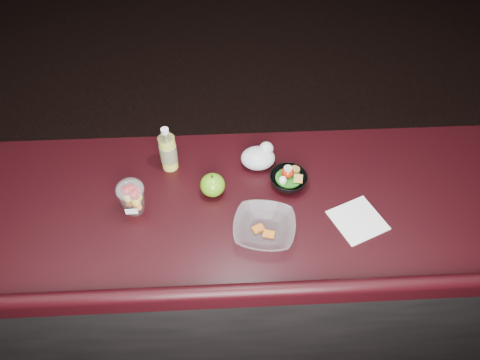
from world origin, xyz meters
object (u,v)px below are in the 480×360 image
lemonade_bottle (168,151)px  fruit_cup (132,197)px  green_apple (213,185)px  snack_bowl (288,179)px  takeout_bowl (264,228)px

lemonade_bottle → fruit_cup: lemonade_bottle is taller
green_apple → snack_bowl: bearing=5.8°
fruit_cup → lemonade_bottle: bearing=60.0°
lemonade_bottle → takeout_bowl: lemonade_bottle is taller
snack_bowl → takeout_bowl: 0.24m
lemonade_bottle → snack_bowl: lemonade_bottle is taller
lemonade_bottle → snack_bowl: 0.45m
fruit_cup → green_apple: bearing=12.8°
fruit_cup → green_apple: size_ratio=1.46×
fruit_cup → snack_bowl: (0.55, 0.09, -0.04)m
lemonade_bottle → green_apple: size_ratio=2.07×
lemonade_bottle → fruit_cup: (-0.11, -0.20, -0.01)m
lemonade_bottle → snack_bowl: size_ratio=1.34×
takeout_bowl → lemonade_bottle: bearing=135.7°
fruit_cup → green_apple: (0.27, 0.06, -0.03)m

